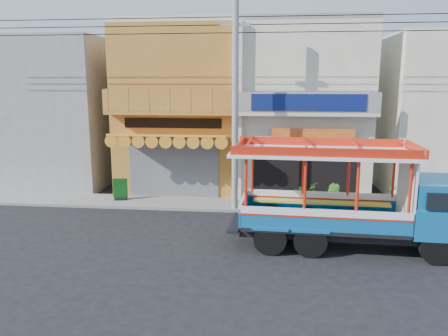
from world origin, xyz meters
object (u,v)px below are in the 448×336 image
object	(u,v)px
songthaew_truck	(366,199)
potted_plant_a	(305,194)
potted_plant_b	(333,197)
green_sign	(120,191)
utility_pole	(239,91)
potted_plant_c	(392,198)

from	to	relation	value
songthaew_truck	potted_plant_a	xyz separation A→B (m)	(-1.58, 4.30, -1.01)
potted_plant_b	green_sign	bearing A→B (deg)	56.39
utility_pole	potted_plant_a	world-z (taller)	utility_pole
potted_plant_a	potted_plant_b	bearing A→B (deg)	-63.76
songthaew_truck	potted_plant_c	bearing A→B (deg)	65.24
potted_plant_a	potted_plant_c	bearing A→B (deg)	-48.04
potted_plant_b	potted_plant_c	distance (m)	2.49
utility_pole	songthaew_truck	bearing A→B (deg)	-40.75
utility_pole	potted_plant_b	distance (m)	5.91
potted_plant_a	potted_plant_c	size ratio (longest dim) A/B	1.12
utility_pole	potted_plant_c	xyz separation A→B (m)	(6.44, 0.58, -4.42)
utility_pole	potted_plant_b	bearing A→B (deg)	2.88
songthaew_truck	potted_plant_b	world-z (taller)	songthaew_truck
potted_plant_b	potted_plant_c	world-z (taller)	potted_plant_b
utility_pole	potted_plant_c	distance (m)	7.83
green_sign	potted_plant_a	distance (m)	8.27
potted_plant_a	potted_plant_b	world-z (taller)	potted_plant_a
green_sign	potted_plant_b	distance (m)	9.42
songthaew_truck	potted_plant_a	bearing A→B (deg)	110.19
green_sign	potted_plant_c	xyz separation A→B (m)	(11.87, -0.18, 0.08)
potted_plant_b	utility_pole	bearing A→B (deg)	62.65
potted_plant_a	potted_plant_b	distance (m)	1.18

